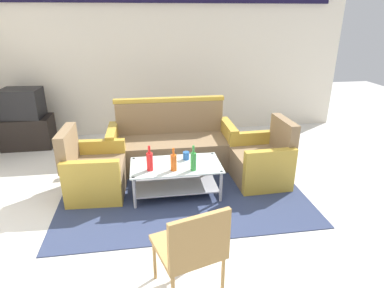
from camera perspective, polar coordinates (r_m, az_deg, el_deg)
name	(u,v)px	position (r m, az deg, el deg)	size (l,w,h in m)	color
ground_plane	(197,219)	(3.71, 0.82, -13.05)	(14.00, 14.00, 0.00)	silver
wall_back	(169,52)	(6.11, -4.00, 15.72)	(6.52, 0.19, 2.80)	silver
rug	(182,187)	(4.31, -1.84, -7.58)	(3.01, 2.24, 0.01)	#2D3856
couch	(172,145)	(4.82, -3.56, -0.21)	(1.81, 0.76, 0.96)	#7F6647
armchair_left	(94,173)	(4.24, -16.80, -4.81)	(0.73, 0.79, 0.85)	#7F6647
armchair_right	(262,161)	(4.46, 12.13, -2.99)	(0.72, 0.78, 0.85)	#7F6647
coffee_table	(176,175)	(4.05, -2.82, -5.40)	(1.10, 0.60, 0.40)	silver
bottle_red	(150,161)	(3.83, -7.41, -2.99)	(0.08, 0.08, 0.31)	red
bottle_green	(193,161)	(3.80, 0.25, -2.97)	(0.07, 0.07, 0.31)	#2D8C38
bottle_orange	(174,162)	(3.80, -3.24, -3.17)	(0.07, 0.07, 0.28)	#D85919
cup	(186,156)	(4.11, -1.04, -2.05)	(0.08, 0.08, 0.10)	#2659A5
tv_stand	(28,132)	(6.18, -26.78, 1.88)	(0.80, 0.50, 0.52)	black
television	(22,103)	(6.05, -27.57, 6.34)	(0.63, 0.49, 0.48)	black
wicker_chair	(192,245)	(2.58, 0.04, -17.35)	(0.59, 0.59, 0.84)	#AD844C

